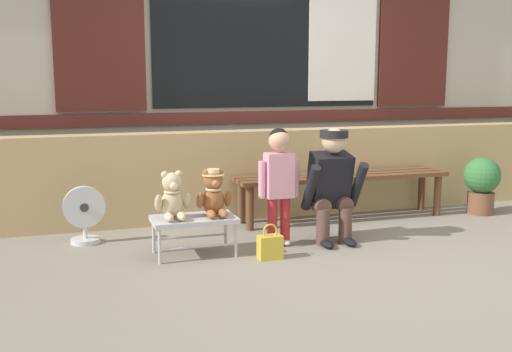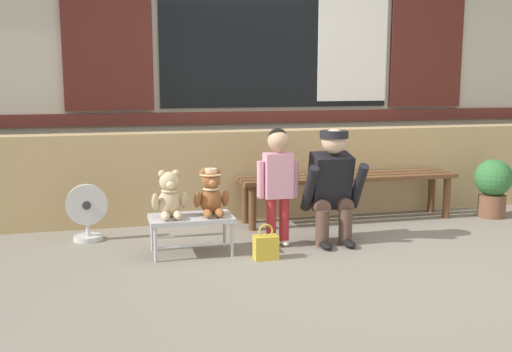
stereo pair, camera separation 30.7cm
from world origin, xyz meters
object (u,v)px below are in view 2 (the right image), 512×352
Objects in this scene: child_standing at (278,174)px; potted_plant at (493,185)px; adult_crouching at (332,186)px; teddy_bear_plain at (170,196)px; wooden_bench_long at (348,182)px; handbag_on_ground at (266,247)px; teddy_bear_with_hat at (211,193)px; small_display_bench at (191,220)px; floor_fan at (87,213)px.

child_standing reaches higher than potted_plant.
teddy_bear_plain is at bearing -178.37° from adult_crouching.
handbag_on_ground is (-1.08, -1.01, -0.28)m from wooden_bench_long.
adult_crouching is (1.33, 0.04, 0.02)m from teddy_bear_plain.
teddy_bear_plain is at bearing -179.87° from teddy_bear_with_hat.
child_standing is (-0.89, -0.68, 0.22)m from wooden_bench_long.
handbag_on_ground is at bearing -21.74° from teddy_bear_plain.
teddy_bear_with_hat is 2.93m from potted_plant.
child_standing is 1.68× the size of potted_plant.
adult_crouching reaches higher than handbag_on_ground.
small_display_bench is 1.12× the size of potted_plant.
floor_fan is at bearing 160.40° from child_standing.
potted_plant is (1.43, -0.21, -0.05)m from wooden_bench_long.
teddy_bear_plain is at bearing -43.38° from floor_fan.
handbag_on_ground is at bearing -36.89° from teddy_bear_with_hat.
wooden_bench_long reaches higher than handbag_on_ground.
floor_fan is at bearing 164.14° from adult_crouching.
small_display_bench is 0.25m from teddy_bear_plain.
potted_plant is at bearing 9.91° from small_display_bench.
teddy_bear_with_hat is 0.64× the size of potted_plant.
adult_crouching is (0.46, -0.02, -0.11)m from child_standing.
teddy_bear_plain is 0.76× the size of floor_fan.
child_standing is 1.63m from floor_fan.
potted_plant reaches higher than wooden_bench_long.
teddy_bear_with_hat is at bearing 143.11° from handbag_on_ground.
potted_plant is at bearing -8.34° from wooden_bench_long.
child_standing reaches higher than floor_fan.
teddy_bear_with_hat is at bearing 0.77° from small_display_bench.
teddy_bear_plain reaches higher than floor_fan.
teddy_bear_plain is 0.82m from handbag_on_ground.
floor_fan is at bearing 146.57° from handbag_on_ground.
teddy_bear_with_hat reaches higher than potted_plant.
wooden_bench_long is 1.14m from child_standing.
child_standing is at bearing 60.45° from handbag_on_ground.
teddy_bear_with_hat reaches higher than handbag_on_ground.
teddy_bear_plain is 0.64× the size of potted_plant.
floor_fan is (-1.50, 0.53, -0.35)m from child_standing.
wooden_bench_long is at bearing 24.73° from small_display_bench.
potted_plant is (2.51, 0.80, 0.23)m from handbag_on_ground.
floor_fan reaches higher than wooden_bench_long.
wooden_bench_long is 1.92m from teddy_bear_plain.
teddy_bear_with_hat is at bearing -32.02° from floor_fan.
potted_plant is at bearing 17.71° from handbag_on_ground.
small_display_bench reaches higher than handbag_on_ground.
teddy_bear_plain reaches higher than small_display_bench.
potted_plant is (3.03, 0.53, 0.06)m from small_display_bench.
small_display_bench is 1.19m from adult_crouching.
teddy_bear_with_hat is 1.34× the size of handbag_on_ground.
wooden_bench_long is at bearing 58.08° from adult_crouching.
child_standing is at bearing 4.86° from small_display_bench.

